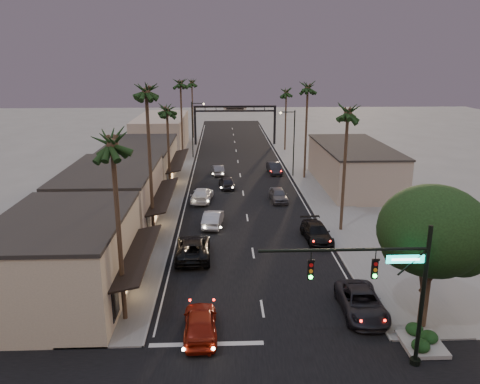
{
  "coord_description": "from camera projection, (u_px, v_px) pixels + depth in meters",
  "views": [
    {
      "loc": [
        -2.51,
        -16.94,
        15.58
      ],
      "look_at": [
        -0.7,
        28.81,
        2.5
      ],
      "focal_mm": 35.0,
      "sensor_mm": 36.0,
      "label": 1
    }
  ],
  "objects": [
    {
      "name": "oncoming_dgrey",
      "position": [
        227.0,
        182.0,
        58.3
      ],
      "size": [
        2.21,
        4.38,
        1.43
      ],
      "primitive_type": "imported",
      "rotation": [
        0.0,
        0.0,
        3.27
      ],
      "color": "black",
      "rests_on": "ground"
    },
    {
      "name": "corner_tree",
      "position": [
        434.0,
        234.0,
        26.52
      ],
      "size": [
        6.2,
        6.2,
        8.8
      ],
      "color": "#38281C",
      "rests_on": "ground"
    },
    {
      "name": "palm_ld",
      "position": [
        180.0,
        81.0,
        69.76
      ],
      "size": [
        3.2,
        3.2,
        14.2
      ],
      "color": "#38281C",
      "rests_on": "ground"
    },
    {
      "name": "storefront_dist",
      "position": [
        162.0,
        133.0,
        81.78
      ],
      "size": [
        8.0,
        20.0,
        6.0
      ],
      "primitive_type": "cube",
      "color": "gray",
      "rests_on": "ground"
    },
    {
      "name": "road",
      "position": [
        240.0,
        177.0,
        63.88
      ],
      "size": [
        14.0,
        120.0,
        0.02
      ],
      "primitive_type": "cube",
      "color": "black",
      "rests_on": "ground"
    },
    {
      "name": "ground",
      "position": [
        242.0,
        187.0,
        59.08
      ],
      "size": [
        200.0,
        200.0,
        0.0
      ],
      "primitive_type": "plane",
      "color": "slate",
      "rests_on": "ground"
    },
    {
      "name": "storefront_far",
      "position": [
        140.0,
        165.0,
        59.82
      ],
      "size": [
        8.0,
        16.0,
        5.0
      ],
      "primitive_type": "cube",
      "color": "tan",
      "rests_on": "ground"
    },
    {
      "name": "oncoming_white",
      "position": [
        202.0,
        195.0,
        52.89
      ],
      "size": [
        2.69,
        5.45,
        1.52
      ],
      "primitive_type": "imported",
      "rotation": [
        0.0,
        0.0,
        3.03
      ],
      "color": "silver",
      "rests_on": "ground"
    },
    {
      "name": "palm_lb",
      "position": [
        146.0,
        87.0,
        37.78
      ],
      "size": [
        3.2,
        3.2,
        15.2
      ],
      "color": "#38281C",
      "rests_on": "ground"
    },
    {
      "name": "building_right",
      "position": [
        353.0,
        166.0,
        58.92
      ],
      "size": [
        8.0,
        18.0,
        5.0
      ],
      "primitive_type": "cube",
      "color": "gray",
      "rests_on": "ground"
    },
    {
      "name": "palm_rb",
      "position": [
        308.0,
        84.0,
        59.84
      ],
      "size": [
        3.2,
        3.2,
        14.2
      ],
      "color": "#38281C",
      "rests_on": "ground"
    },
    {
      "name": "curbside_near",
      "position": [
        361.0,
        302.0,
        29.49
      ],
      "size": [
        2.72,
        5.61,
        1.54
      ],
      "primitive_type": "imported",
      "rotation": [
        0.0,
        0.0,
        -0.03
      ],
      "color": "black",
      "rests_on": "ground"
    },
    {
      "name": "sidewalk_right",
      "position": [
        301.0,
        165.0,
        70.95
      ],
      "size": [
        5.0,
        92.0,
        0.12
      ],
      "primitive_type": "cube",
      "color": "slate",
      "rests_on": "ground"
    },
    {
      "name": "oncoming_red",
      "position": [
        200.0,
        323.0,
        27.14
      ],
      "size": [
        2.13,
        4.88,
        1.64
      ],
      "primitive_type": "imported",
      "rotation": [
        0.0,
        0.0,
        3.18
      ],
      "color": "maroon",
      "rests_on": "ground"
    },
    {
      "name": "curbside_far",
      "position": [
        274.0,
        168.0,
        65.73
      ],
      "size": [
        1.99,
        4.76,
        1.53
      ],
      "primitive_type": "imported",
      "rotation": [
        0.0,
        0.0,
        0.08
      ],
      "color": "black",
      "rests_on": "ground"
    },
    {
      "name": "sidewalk_left",
      "position": [
        176.0,
        166.0,
        70.23
      ],
      "size": [
        5.0,
        92.0,
        0.12
      ],
      "primitive_type": "cube",
      "color": "slate",
      "rests_on": "ground"
    },
    {
      "name": "palm_ra",
      "position": [
        348.0,
        108.0,
        40.89
      ],
      "size": [
        3.2,
        3.2,
        13.2
      ],
      "color": "#38281C",
      "rests_on": "ground"
    },
    {
      "name": "palm_rc",
      "position": [
        286.0,
        90.0,
        79.59
      ],
      "size": [
        3.2,
        3.2,
        12.2
      ],
      "color": "#38281C",
      "rests_on": "ground"
    },
    {
      "name": "palm_far",
      "position": [
        192.0,
        80.0,
        92.13
      ],
      "size": [
        3.2,
        3.2,
        13.2
      ],
      "color": "#38281C",
      "rests_on": "ground"
    },
    {
      "name": "curbside_grey",
      "position": [
        278.0,
        195.0,
        52.86
      ],
      "size": [
        2.03,
        4.48,
        1.49
      ],
      "primitive_type": "imported",
      "rotation": [
        0.0,
        0.0,
        0.06
      ],
      "color": "#4B4B50",
      "rests_on": "ground"
    },
    {
      "name": "palm_la",
      "position": [
        112.0,
        136.0,
        25.83
      ],
      "size": [
        3.2,
        3.2,
        13.2
      ],
      "color": "#38281C",
      "rests_on": "ground"
    },
    {
      "name": "storefront_mid",
      "position": [
        112.0,
        199.0,
        44.38
      ],
      "size": [
        8.0,
        14.0,
        5.5
      ],
      "primitive_type": "cube",
      "color": "gray",
      "rests_on": "ground"
    },
    {
      "name": "arch",
      "position": [
        235.0,
        115.0,
        86.38
      ],
      "size": [
        15.2,
        0.4,
        7.27
      ],
      "color": "black",
      "rests_on": "ground"
    },
    {
      "name": "streetlight_left",
      "position": [
        194.0,
        125.0,
        74.65
      ],
      "size": [
        2.13,
        0.3,
        9.0
      ],
      "color": "black",
      "rests_on": "ground"
    },
    {
      "name": "storefront_near",
      "position": [
        65.0,
        260.0,
        30.93
      ],
      "size": [
        8.0,
        12.0,
        5.5
      ],
      "primitive_type": "cube",
      "color": "tan",
      "rests_on": "ground"
    },
    {
      "name": "traffic_signal",
      "position": [
        387.0,
        277.0,
        23.31
      ],
      "size": [
        8.51,
        0.22,
        7.8
      ],
      "color": "black",
      "rests_on": "ground"
    },
    {
      "name": "palm_lc",
      "position": [
        167.0,
        106.0,
        52.04
      ],
      "size": [
        3.2,
        3.2,
        12.2
      ],
      "color": "#38281C",
      "rests_on": "ground"
    },
    {
      "name": "oncoming_grey_far",
      "position": [
        218.0,
        170.0,
        65.02
      ],
      "size": [
        1.96,
        4.28,
        1.36
      ],
      "primitive_type": "imported",
      "rotation": [
        0.0,
        0.0,
        3.27
      ],
      "color": "#505156",
      "rests_on": "ground"
    },
    {
      "name": "curbside_black",
      "position": [
        316.0,
        233.0,
        41.37
      ],
      "size": [
        2.47,
        5.39,
        1.53
      ],
      "primitive_type": "imported",
      "rotation": [
        0.0,
        0.0,
        0.06
      ],
      "color": "black",
      "rests_on": "ground"
    },
    {
      "name": "streetlight_right",
      "position": [
        292.0,
        138.0,
        62.68
      ],
      "size": [
        2.13,
        0.3,
        9.0
      ],
      "color": "black",
      "rests_on": "ground"
    },
    {
      "name": "oncoming_silver",
      "position": [
        213.0,
        219.0,
        45.0
      ],
      "size": [
        2.17,
        4.78,
        1.52
      ],
      "primitive_type": "imported",
      "rotation": [
        0.0,
        0.0,
        3.02
      ],
      "color": "#A4A5AA",
      "rests_on": "ground"
    },
    {
      "name": "planter",
      "position": [
        422.0,
        347.0,
        26.26
      ],
      "size": [
        2.2,
        2.6,
        0.24
      ],
      "primitive_type": "cube",
      "color": "gray",
      "rests_on": "ground"
    },
    {
      "name": "oncoming_pickup",
      "position": [
        193.0,
        248.0,
        37.85
      ],
      "size": [
        2.91,
        5.99,
        1.64
      ],
      "primitive_type": "imported",
      "rotation": [
        0.0,
        0.0,
        3.17
      ],
      "color": "black",
      "rests_on": "ground"
    }
  ]
}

